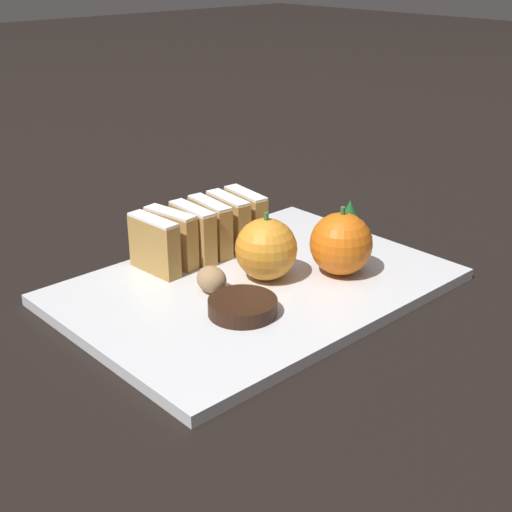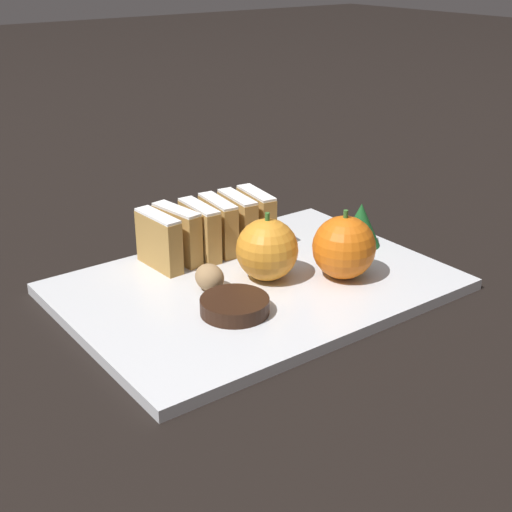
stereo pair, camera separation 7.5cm
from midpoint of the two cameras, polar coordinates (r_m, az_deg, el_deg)
The scene contains 13 objects.
ground_plane at distance 0.77m, azimuth -2.80°, elevation -2.92°, with size 6.00×6.00×0.00m, color black.
serving_platter at distance 0.77m, azimuth -2.81°, elevation -2.52°, with size 0.28×0.40×0.01m.
stollen_slice_front at distance 0.79m, azimuth -10.86°, elevation 0.80°, with size 0.07×0.02×0.06m.
stollen_slice_second at distance 0.81m, azimuth -9.47°, elevation 1.40°, with size 0.07×0.03×0.06m.
stollen_slice_third at distance 0.82m, azimuth -7.71°, elevation 1.78°, with size 0.07×0.02×0.06m.
stollen_slice_fourth at distance 0.83m, azimuth -6.28°, elevation 2.28°, with size 0.07×0.03×0.06m.
stollen_slice_fifth at distance 0.85m, azimuth -4.78°, elevation 2.70°, with size 0.07×0.03×0.06m.
stollen_slice_sixth at distance 0.86m, azimuth -3.34°, elevation 3.11°, with size 0.07×0.03×0.06m.
orange_near at distance 0.77m, azimuth 4.07°, elevation 0.93°, with size 0.07×0.07×0.08m.
orange_far at distance 0.76m, azimuth -1.95°, elevation 0.47°, with size 0.07×0.07×0.08m.
walnut at distance 0.74m, azimuth -6.49°, elevation -1.94°, with size 0.03×0.03×0.03m.
chocolate_cookie at distance 0.70m, azimuth -4.17°, elevation -4.13°, with size 0.07×0.07×0.02m.
evergreen_sprig at distance 0.86m, azimuth 5.02°, elevation 2.80°, with size 0.05×0.05×0.05m.
Camera 1 is at (0.51, -0.47, 0.34)m, focal length 50.00 mm.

